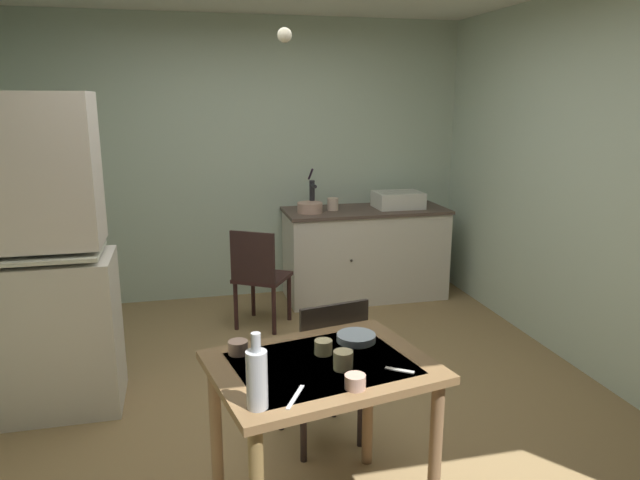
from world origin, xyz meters
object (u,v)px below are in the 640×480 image
(mixing_bowl_counter, at_px, (310,208))
(chair_by_counter, at_px, (259,275))
(hand_pump, at_px, (312,192))
(dining_table, at_px, (322,390))
(hutch_cabinet, at_px, (20,270))
(chair_far_side, at_px, (325,366))
(glass_bottle, at_px, (257,378))
(sink_basin, at_px, (398,200))
(teacup_cream, at_px, (323,347))
(serving_bowl_wide, at_px, (356,338))

(mixing_bowl_counter, bearing_deg, chair_by_counter, -136.52)
(hand_pump, distance_m, dining_table, 3.06)
(hutch_cabinet, bearing_deg, chair_by_counter, 33.22)
(chair_far_side, distance_m, glass_bottle, 1.10)
(sink_basin, bearing_deg, hutch_cabinet, -151.96)
(hutch_cabinet, xyz_separation_m, teacup_cream, (1.52, -1.28, -0.09))
(serving_bowl_wide, distance_m, glass_bottle, 0.73)
(hand_pump, height_order, glass_bottle, hand_pump)
(mixing_bowl_counter, relative_size, serving_bowl_wide, 1.26)
(serving_bowl_wide, height_order, glass_bottle, glass_bottle)
(hand_pump, xyz_separation_m, teacup_cream, (-0.60, -2.89, -0.22))
(dining_table, xyz_separation_m, chair_far_side, (0.16, 0.59, -0.19))
(teacup_cream, bearing_deg, sink_basin, 63.37)
(hutch_cabinet, relative_size, hand_pump, 4.91)
(hand_pump, xyz_separation_m, chair_far_side, (-0.47, -2.39, -0.57))
(sink_basin, relative_size, chair_far_side, 0.51)
(dining_table, distance_m, chair_far_side, 0.64)
(hutch_cabinet, distance_m, serving_bowl_wide, 2.07)
(dining_table, relative_size, serving_bowl_wide, 5.69)
(teacup_cream, bearing_deg, hutch_cabinet, 139.94)
(chair_far_side, distance_m, chair_by_counter, 1.78)
(chair_by_counter, relative_size, serving_bowl_wide, 4.64)
(serving_bowl_wide, relative_size, glass_bottle, 0.63)
(mixing_bowl_counter, distance_m, dining_table, 2.95)
(chair_far_side, height_order, serving_bowl_wide, chair_far_side)
(sink_basin, relative_size, hand_pump, 1.13)
(hutch_cabinet, distance_m, mixing_bowl_counter, 2.57)
(dining_table, bearing_deg, glass_bottle, -135.79)
(dining_table, height_order, serving_bowl_wide, serving_bowl_wide)
(mixing_bowl_counter, bearing_deg, serving_bowl_wide, -97.91)
(hutch_cabinet, bearing_deg, hand_pump, 37.31)
(serving_bowl_wide, distance_m, teacup_cream, 0.21)
(serving_bowl_wide, bearing_deg, glass_bottle, -136.71)
(chair_by_counter, distance_m, teacup_cream, 2.30)
(hutch_cabinet, height_order, dining_table, hutch_cabinet)
(mixing_bowl_counter, height_order, serving_bowl_wide, mixing_bowl_counter)
(hand_pump, distance_m, mixing_bowl_counter, 0.16)
(dining_table, bearing_deg, hand_pump, 78.09)
(chair_by_counter, distance_m, serving_bowl_wide, 2.21)
(serving_bowl_wide, xyz_separation_m, glass_bottle, (-0.53, -0.49, 0.10))
(chair_far_side, bearing_deg, chair_by_counter, 93.78)
(chair_far_side, bearing_deg, serving_bowl_wide, -82.44)
(dining_table, distance_m, glass_bottle, 0.50)
(mixing_bowl_counter, height_order, chair_by_counter, mixing_bowl_counter)
(mixing_bowl_counter, relative_size, teacup_cream, 2.90)
(sink_basin, bearing_deg, teacup_cream, -116.63)
(sink_basin, relative_size, mixing_bowl_counter, 1.92)
(dining_table, bearing_deg, sink_basin, 63.61)
(hutch_cabinet, relative_size, chair_by_counter, 2.26)
(hutch_cabinet, relative_size, serving_bowl_wide, 10.48)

